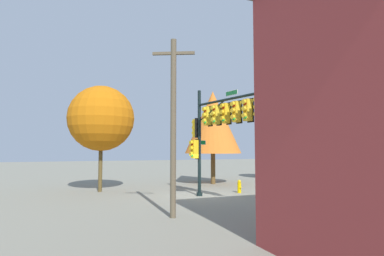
{
  "coord_description": "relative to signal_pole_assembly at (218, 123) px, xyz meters",
  "views": [
    {
      "loc": [
        17.7,
        -7.35,
        2.82
      ],
      "look_at": [
        -0.1,
        -0.44,
        4.1
      ],
      "focal_mm": 29.41,
      "sensor_mm": 36.0,
      "label": 1
    }
  ],
  "objects": [
    {
      "name": "tree_mid",
      "position": [
        -7.48,
        3.19,
        0.72
      ],
      "size": [
        4.59,
        4.59,
        7.58
      ],
      "color": "brown",
      "rests_on": "ground_plane"
    },
    {
      "name": "fire_hydrant",
      "position": [
        -2.14,
        2.56,
        -3.89
      ],
      "size": [
        0.33,
        0.24,
        0.83
      ],
      "color": "#E6B602",
      "rests_on": "ground_plane"
    },
    {
      "name": "tree_far",
      "position": [
        -7.71,
        10.8,
        0.07
      ],
      "size": [
        3.87,
        3.87,
        6.31
      ],
      "color": "brown",
      "rests_on": "ground_plane"
    },
    {
      "name": "signal_pole_assembly",
      "position": [
        0.0,
        0.0,
        0.0
      ],
      "size": [
        6.11,
        2.02,
        6.41
      ],
      "color": "black",
      "rests_on": "ground_plane"
    },
    {
      "name": "ground_plane",
      "position": [
        -1.87,
        -0.34,
        -4.3
      ],
      "size": [
        120.0,
        120.0,
        0.0
      ],
      "primitive_type": "plane",
      "color": "gray"
    },
    {
      "name": "utility_pole",
      "position": [
        3.32,
        -3.68,
        -0.38
      ],
      "size": [
        0.88,
        1.68,
        7.49
      ],
      "color": "brown",
      "rests_on": "ground_plane"
    },
    {
      "name": "tree_near",
      "position": [
        -5.93,
        -5.78,
        0.57
      ],
      "size": [
        4.38,
        4.38,
        7.06
      ],
      "color": "#4F3F20",
      "rests_on": "ground_plane"
    }
  ]
}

